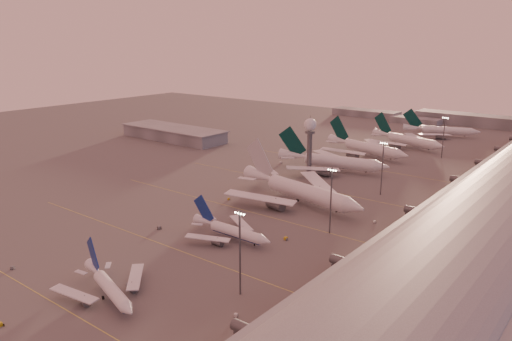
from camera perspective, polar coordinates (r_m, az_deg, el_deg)
The scene contains 25 objects.
ground at distance 183.66m, azimuth -15.98°, elevation -8.00°, with size 700.00×700.00×0.00m, color #535151.
taxiway_markings at distance 200.59m, azimuth 2.32°, elevation -5.41°, with size 180.00×185.25×0.02m.
hangar at distance 357.39m, azimuth -9.39°, elevation 4.24°, with size 82.00×27.00×8.50m.
radar_tower at distance 259.80m, azimuth 6.18°, elevation 4.06°, with size 6.40×6.40×31.10m.
mast_a at distance 138.48m, azimuth -1.86°, elevation -8.96°, with size 3.60×0.56×25.00m.
mast_b at distance 182.61m, azimuth 8.56°, elevation -3.09°, with size 3.60×0.56×25.00m.
mast_c at distance 232.25m, azimuth 14.24°, elevation 0.54°, with size 3.60×0.56×25.00m.
mast_d at distance 315.63m, azimuth 20.65°, elevation 3.79°, with size 3.60×0.56×25.00m.
distant_horizon at distance 448.48m, azimuth 19.99°, elevation 5.65°, with size 165.00×37.50×9.00m.
narrowbody_near at distance 147.12m, azimuth -16.44°, elevation -12.86°, with size 33.40×26.25×13.43m.
narrowbody_mid at distance 178.90m, azimuth -2.87°, elevation -7.05°, with size 35.66×28.50×13.95m.
widebody_white at distance 217.08m, azimuth 5.04°, elevation -2.66°, with size 69.18×54.91×24.58m.
greentail_a at distance 271.27m, azimuth 8.74°, elevation 0.77°, with size 61.50×49.20×22.57m.
greentail_b at distance 309.34m, azimuth 12.53°, elevation 2.32°, with size 59.20×47.27×21.86m.
greentail_c at distance 341.23m, azimuth 16.91°, elevation 3.16°, with size 54.93×43.71×20.54m.
greentail_d at distance 385.81m, azimuth 20.40°, elevation 4.15°, with size 51.76×41.09×19.58m.
gsv_truck_a at distance 174.95m, azimuth -25.99°, elevation -9.81°, with size 5.23×4.38×2.05m.
gsv_tug_near at distance 145.20m, azimuth -27.20°, elevation -15.40°, with size 2.16×3.41×0.95m.
gsv_catering_a at distance 133.51m, azimuth -2.25°, elevation -15.73°, with size 4.67×3.15×3.52m.
gsv_tug_mid at distance 192.37m, azimuth -10.99°, elevation -6.44°, with size 4.06×3.87×1.01m.
gsv_truck_b at distance 178.87m, azimuth 3.52°, elevation -7.63°, with size 6.09×3.30×2.33m.
gsv_truck_c at distance 221.30m, azimuth -3.05°, elevation -3.18°, with size 4.90×2.69×1.87m.
gsv_catering_b at distance 199.63m, azimuth 13.46°, elevation -5.40°, with size 4.33×2.13×3.52m.
gsv_tug_far at distance 239.81m, azimuth 7.47°, elevation -1.95°, with size 3.92×3.88×0.99m.
gsv_truck_d at distance 285.19m, azimuth 2.92°, elevation 1.06°, with size 3.63×6.36×2.42m.
Camera 1 is at (139.50, -96.79, 70.02)m, focal length 35.00 mm.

